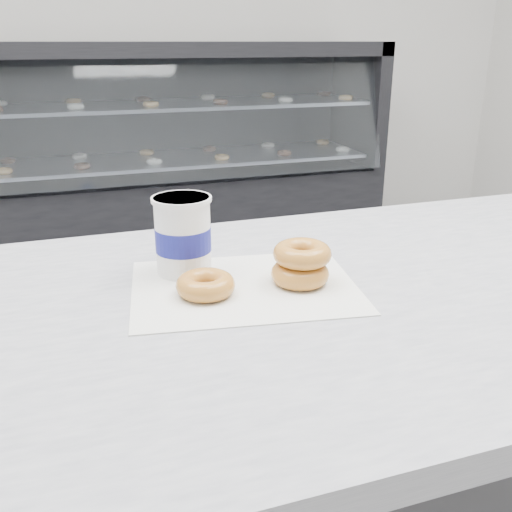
{
  "coord_description": "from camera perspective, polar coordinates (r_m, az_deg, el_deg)",
  "views": [
    {
      "loc": [
        -0.69,
        -1.32,
        1.25
      ],
      "look_at": [
        -0.42,
        -0.52,
        0.94
      ],
      "focal_mm": 40.0,
      "sensor_mm": 36.0,
      "label": 1
    }
  ],
  "objects": [
    {
      "name": "coffee_cup",
      "position": [
        0.92,
        -7.31,
        2.13
      ],
      "size": [
        0.11,
        0.11,
        0.13
      ],
      "rotation": [
        0.0,
        0.0,
        0.23
      ],
      "color": "white",
      "rests_on": "counter"
    },
    {
      "name": "ground",
      "position": [
        1.94,
        7.26,
        -19.63
      ],
      "size": [
        5.0,
        5.0,
        0.0
      ],
      "primitive_type": "plane",
      "color": "gray",
      "rests_on": "ground"
    },
    {
      "name": "donut_single",
      "position": [
        0.84,
        -5.07,
        -2.88
      ],
      "size": [
        0.11,
        0.11,
        0.03
      ],
      "primitive_type": "torus",
      "rotation": [
        0.0,
        0.0,
        0.25
      ],
      "color": "gold",
      "rests_on": "wax_paper"
    },
    {
      "name": "wax_paper",
      "position": [
        0.88,
        -1.17,
        -3.06
      ],
      "size": [
        0.38,
        0.31,
        0.0
      ],
      "primitive_type": "cube",
      "rotation": [
        0.0,
        0.0,
        -0.15
      ],
      "color": "silver",
      "rests_on": "counter"
    },
    {
      "name": "counter",
      "position": [
        1.28,
        20.64,
        -19.74
      ],
      "size": [
        3.06,
        0.76,
        0.9
      ],
      "color": "#333335",
      "rests_on": "ground"
    },
    {
      "name": "display_case",
      "position": [
        3.59,
        -7.28,
        8.29
      ],
      "size": [
        2.4,
        0.74,
        1.25
      ],
      "color": "black",
      "rests_on": "ground"
    },
    {
      "name": "donut_stack",
      "position": [
        0.88,
        4.53,
        -0.76
      ],
      "size": [
        0.12,
        0.12,
        0.06
      ],
      "color": "gold",
      "rests_on": "wax_paper"
    }
  ]
}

